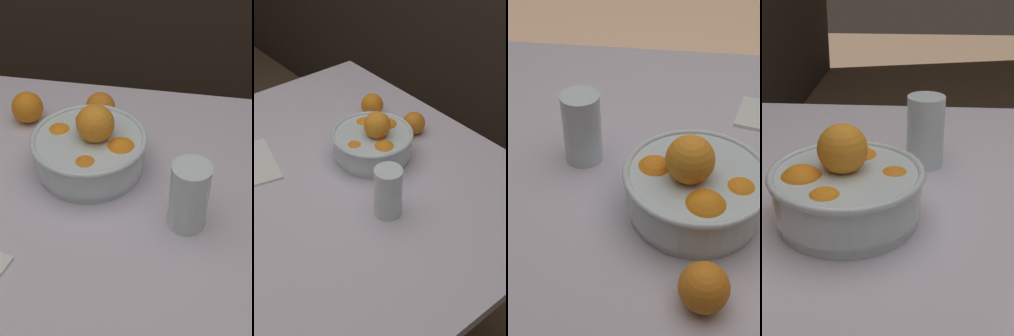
{
  "view_description": "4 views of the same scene",
  "coord_description": "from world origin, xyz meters",
  "views": [
    {
      "loc": [
        0.21,
        -0.62,
        1.43
      ],
      "look_at": [
        0.09,
        0.07,
        0.82
      ],
      "focal_mm": 50.0,
      "sensor_mm": 36.0,
      "label": 1
    },
    {
      "loc": [
        0.91,
        -0.58,
        1.61
      ],
      "look_at": [
        0.13,
        0.06,
        0.82
      ],
      "focal_mm": 50.0,
      "sensor_mm": 36.0,
      "label": 2
    },
    {
      "loc": [
        0.03,
        0.72,
        1.33
      ],
      "look_at": [
        0.11,
        0.1,
        0.8
      ],
      "focal_mm": 50.0,
      "sensor_mm": 36.0,
      "label": 3
    },
    {
      "loc": [
        -0.64,
        0.02,
        1.15
      ],
      "look_at": [
        0.1,
        0.08,
        0.79
      ],
      "focal_mm": 50.0,
      "sensor_mm": 36.0,
      "label": 4
    }
  ],
  "objects": [
    {
      "name": "ground_plane",
      "position": [
        0.0,
        0.0,
        0.0
      ],
      "size": [
        12.0,
        12.0,
        0.0
      ],
      "primitive_type": "plane",
      "color": "brown"
    },
    {
      "name": "dining_table",
      "position": [
        0.0,
        0.0,
        0.67
      ],
      "size": [
        1.18,
        0.97,
        0.75
      ],
      "color": "silver",
      "rests_on": "ground_plane"
    },
    {
      "name": "fruit_bowl",
      "position": [
        0.0,
        0.14,
        0.8
      ],
      "size": [
        0.25,
        0.25,
        0.16
      ],
      "color": "silver",
      "rests_on": "dining_table"
    },
    {
      "name": "juice_glass",
      "position": [
        0.22,
        0.01,
        0.81
      ],
      "size": [
        0.07,
        0.07,
        0.14
      ],
      "color": "#F4A314",
      "rests_on": "dining_table"
    },
    {
      "name": "orange_loose_near_bowl",
      "position": [
        -0.02,
        0.32,
        0.78
      ],
      "size": [
        0.07,
        0.07,
        0.07
      ],
      "primitive_type": "sphere",
      "color": "orange",
      "rests_on": "dining_table"
    },
    {
      "name": "orange_loose_front",
      "position": [
        -0.19,
        0.29,
        0.78
      ],
      "size": [
        0.08,
        0.08,
        0.08
      ],
      "primitive_type": "sphere",
      "color": "orange",
      "rests_on": "dining_table"
    },
    {
      "name": "napkin",
      "position": [
        -0.2,
        -0.17,
        0.75
      ],
      "size": [
        0.24,
        0.17,
        0.01
      ],
      "primitive_type": "cube",
      "rotation": [
        0.0,
        0.0,
        -0.24
      ],
      "color": "white",
      "rests_on": "dining_table"
    }
  ]
}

